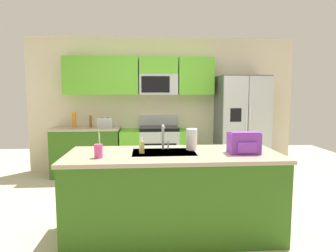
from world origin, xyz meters
TOP-DOWN VIEW (x-y plane):
  - ground_plane at (0.00, 0.00)m, footprint 9.00×9.00m
  - kitchen_wall_unit at (-0.14, 2.08)m, footprint 5.20×0.43m
  - back_counter at (-1.44, 1.80)m, footprint 1.24×0.63m
  - range_oven at (-0.13, 1.80)m, footprint 1.36×0.61m
  - refrigerator at (1.47, 1.73)m, footprint 0.90×0.76m
  - island_counter at (-0.05, -0.62)m, footprint 2.28×0.92m
  - toaster at (-1.09, 1.75)m, footprint 0.28×0.16m
  - pepper_mill at (-1.36, 1.80)m, footprint 0.05×0.05m
  - bottle_orange at (-1.66, 1.83)m, footprint 0.07×0.07m
  - sink_faucet at (-0.14, -0.43)m, footprint 0.09×0.21m
  - drink_cup_pink at (-0.81, -0.80)m, footprint 0.08×0.08m
  - soap_dispenser at (-0.38, -0.62)m, footprint 0.06×0.06m
  - paper_towel_roll at (0.17, -0.47)m, footprint 0.12×0.12m
  - backpack at (0.70, -0.69)m, footprint 0.32×0.22m

SIDE VIEW (x-z plane):
  - ground_plane at x=0.00m, z-range 0.00..0.00m
  - range_oven at x=-0.13m, z-range -0.11..0.99m
  - back_counter at x=-1.44m, z-range 0.00..0.90m
  - island_counter at x=-0.05m, z-range 0.00..0.90m
  - refrigerator at x=1.47m, z-range 0.00..1.85m
  - soap_dispenser at x=-0.38m, z-range 0.88..1.05m
  - drink_cup_pink at x=-0.81m, z-range 0.84..1.10m
  - toaster at x=-1.09m, z-range 0.90..1.08m
  - pepper_mill at x=-1.36m, z-range 0.90..1.12m
  - backpack at x=0.70m, z-range 0.90..1.13m
  - paper_towel_roll at x=0.17m, z-range 0.90..1.14m
  - bottle_orange at x=-1.66m, z-range 0.90..1.18m
  - sink_faucet at x=-0.14m, z-range 0.93..1.21m
  - kitchen_wall_unit at x=-0.14m, z-range 0.17..2.77m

